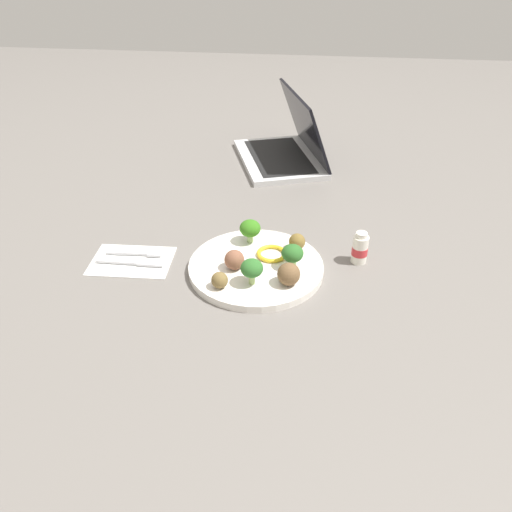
# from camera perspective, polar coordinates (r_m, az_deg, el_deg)

# --- Properties ---
(ground_plane) EXTENTS (4.00, 4.00, 0.00)m
(ground_plane) POSITION_cam_1_polar(r_m,az_deg,el_deg) (1.06, 0.00, -1.61)
(ground_plane) COLOR slate
(plate) EXTENTS (0.28, 0.28, 0.02)m
(plate) POSITION_cam_1_polar(r_m,az_deg,el_deg) (1.06, 0.00, -1.26)
(plate) COLOR white
(plate) RESTS_ON ground_plane
(broccoli_floret_mid_right) EXTENTS (0.04, 0.04, 0.05)m
(broccoli_floret_mid_right) POSITION_cam_1_polar(r_m,az_deg,el_deg) (0.98, -0.58, -1.40)
(broccoli_floret_mid_right) COLOR #A1B970
(broccoli_floret_mid_right) RESTS_ON plate
(broccoli_floret_center) EXTENTS (0.05, 0.05, 0.05)m
(broccoli_floret_center) POSITION_cam_1_polar(r_m,az_deg,el_deg) (1.11, -0.66, 3.07)
(broccoli_floret_center) COLOR #A9CC7E
(broccoli_floret_center) RESTS_ON plate
(broccoli_floret_far_rim) EXTENTS (0.04, 0.04, 0.05)m
(broccoli_floret_far_rim) POSITION_cam_1_polar(r_m,az_deg,el_deg) (1.03, 4.08, 0.08)
(broccoli_floret_far_rim) COLOR #99B96F
(broccoli_floret_far_rim) RESTS_ON plate
(meatball_center) EXTENTS (0.05, 0.05, 0.05)m
(meatball_center) POSITION_cam_1_polar(r_m,az_deg,el_deg) (0.99, 3.68, -2.03)
(meatball_center) COLOR brown
(meatball_center) RESTS_ON plate
(meatball_front_right) EXTENTS (0.03, 0.03, 0.03)m
(meatball_front_right) POSITION_cam_1_polar(r_m,az_deg,el_deg) (0.98, -4.09, -2.70)
(meatball_front_right) COLOR brown
(meatball_front_right) RESTS_ON plate
(meatball_back_left) EXTENTS (0.04, 0.04, 0.04)m
(meatball_back_left) POSITION_cam_1_polar(r_m,az_deg,el_deg) (1.10, 4.61, 1.61)
(meatball_back_left) COLOR brown
(meatball_back_left) RESTS_ON plate
(meatball_near_rim) EXTENTS (0.04, 0.04, 0.04)m
(meatball_near_rim) POSITION_cam_1_polar(r_m,az_deg,el_deg) (1.03, -2.44, -0.42)
(meatball_near_rim) COLOR brown
(meatball_near_rim) RESTS_ON plate
(pepper_ring_back_left) EXTENTS (0.09, 0.09, 0.01)m
(pepper_ring_back_left) POSITION_cam_1_polar(r_m,az_deg,el_deg) (1.08, 1.78, 0.27)
(pepper_ring_back_left) COLOR yellow
(pepper_ring_back_left) RESTS_ON plate
(napkin) EXTENTS (0.17, 0.13, 0.01)m
(napkin) POSITION_cam_1_polar(r_m,az_deg,el_deg) (1.13, -13.64, -0.36)
(napkin) COLOR white
(napkin) RESTS_ON ground_plane
(fork) EXTENTS (0.12, 0.02, 0.01)m
(fork) POSITION_cam_1_polar(r_m,az_deg,el_deg) (1.13, -13.05, 0.34)
(fork) COLOR silver
(fork) RESTS_ON napkin
(knife) EXTENTS (0.15, 0.02, 0.01)m
(knife) POSITION_cam_1_polar(r_m,az_deg,el_deg) (1.11, -13.58, -0.69)
(knife) COLOR silver
(knife) RESTS_ON napkin
(yogurt_bottle) EXTENTS (0.03, 0.03, 0.07)m
(yogurt_bottle) POSITION_cam_1_polar(r_m,az_deg,el_deg) (1.10, 11.54, 0.79)
(yogurt_bottle) COLOR white
(yogurt_bottle) RESTS_ON ground_plane
(laptop) EXTENTS (0.31, 0.37, 0.20)m
(laptop) POSITION_cam_1_polar(r_m,az_deg,el_deg) (1.56, 3.38, 11.87)
(laptop) COLOR silver
(laptop) RESTS_ON ground_plane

